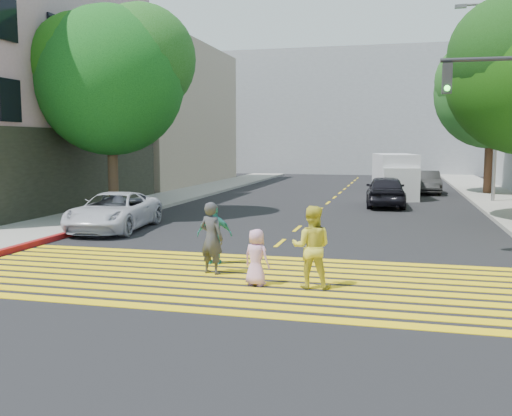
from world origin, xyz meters
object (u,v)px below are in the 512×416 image
at_px(tree_right_far, 493,86).
at_px(pedestrian_extra, 215,235).
at_px(pedestrian_man, 212,238).
at_px(silver_car, 397,176).
at_px(white_sedan, 114,211).
at_px(white_van, 395,177).
at_px(tree_left, 112,73).
at_px(pedestrian_woman, 312,247).
at_px(dark_car_near, 386,191).
at_px(pedestrian_child, 256,257).
at_px(dark_car_parked, 427,182).

bearing_deg(tree_right_far, pedestrian_extra, -113.41).
distance_m(pedestrian_man, silver_car, 30.20).
xyz_separation_m(pedestrian_extra, silver_car, (4.29, 28.91, -0.10)).
xyz_separation_m(white_sedan, white_van, (9.35, 14.42, 0.49)).
relative_size(tree_right_far, pedestrian_extra, 6.11).
bearing_deg(tree_right_far, tree_left, -139.81).
xyz_separation_m(pedestrian_man, white_sedan, (-5.41, 5.53, -0.19)).
xyz_separation_m(tree_right_far, pedestrian_woman, (-6.76, -23.51, -5.33)).
bearing_deg(silver_car, dark_car_near, 83.26).
height_order(tree_left, dark_car_near, tree_left).
distance_m(pedestrian_woman, white_sedan, 9.99).
bearing_deg(white_van, pedestrian_extra, -111.32).
distance_m(pedestrian_child, white_sedan, 9.17).
relative_size(tree_left, pedestrian_child, 7.14).
xyz_separation_m(pedestrian_woman, white_van, (1.53, 20.64, 0.28)).
bearing_deg(pedestrian_man, pedestrian_extra, -55.55).
distance_m(tree_left, dark_car_near, 13.44).
bearing_deg(silver_car, pedestrian_extra, 76.71).
height_order(tree_left, pedestrian_child, tree_left).
height_order(pedestrian_man, pedestrian_child, pedestrian_man).
bearing_deg(white_sedan, dark_car_near, 42.12).
xyz_separation_m(dark_car_near, dark_car_parked, (2.24, 7.92, -0.08)).
xyz_separation_m(pedestrian_child, dark_car_parked, (4.53, 24.05, 0.07)).
relative_size(pedestrian_woman, dark_car_parked, 0.42).
relative_size(pedestrian_man, dark_car_parked, 0.41).
distance_m(pedestrian_extra, dark_car_near, 14.84).
bearing_deg(pedestrian_man, tree_right_far, -92.04).
bearing_deg(pedestrian_child, pedestrian_extra, -30.00).
xyz_separation_m(tree_right_far, dark_car_parked, (-3.40, 0.45, -5.52)).
relative_size(pedestrian_child, pedestrian_extra, 0.81).
bearing_deg(pedestrian_extra, pedestrian_child, 122.87).
height_order(pedestrian_man, pedestrian_extra, pedestrian_man).
relative_size(pedestrian_man, pedestrian_woman, 0.97).
xyz_separation_m(pedestrian_woman, pedestrian_extra, (-2.68, 1.70, -0.11)).
xyz_separation_m(tree_left, dark_car_near, (10.71, 6.34, -5.06)).
bearing_deg(pedestrian_man, pedestrian_child, 168.08).
bearing_deg(pedestrian_woman, dark_car_near, -96.80).
bearing_deg(white_van, dark_car_near, -103.77).
distance_m(tree_left, tree_right_far, 21.40).
distance_m(dark_car_parked, white_van, 3.82).
bearing_deg(dark_car_parked, pedestrian_man, -106.11).
bearing_deg(pedestrian_extra, white_sedan, -48.56).
xyz_separation_m(pedestrian_man, silver_car, (4.02, 29.93, -0.19)).
bearing_deg(dark_car_parked, tree_left, -134.41).
bearing_deg(white_van, pedestrian_woman, -103.03).
distance_m(pedestrian_man, white_van, 20.34).
xyz_separation_m(tree_right_far, pedestrian_extra, (-9.44, -21.80, -5.44)).
height_order(pedestrian_man, silver_car, pedestrian_man).
height_order(dark_car_parked, white_van, white_van).
xyz_separation_m(tree_right_far, white_van, (-5.23, -2.87, -5.05)).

